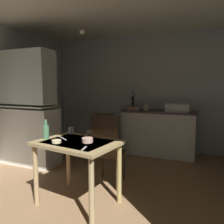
{
  "coord_description": "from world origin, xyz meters",
  "views": [
    {
      "loc": [
        1.48,
        -3.04,
        1.4
      ],
      "look_at": [
        0.19,
        0.03,
        0.99
      ],
      "focal_mm": 35.47,
      "sensor_mm": 36.0,
      "label": 1
    }
  ],
  "objects_px": {
    "hutch_cabinet": "(29,112)",
    "serving_bowl_wide": "(56,141)",
    "chair_far_side": "(107,149)",
    "dining_table": "(78,152)",
    "chair_by_counter": "(103,133)",
    "glass_bottle": "(46,131)",
    "mixing_bowl_counter": "(133,108)",
    "hand_pump": "(133,101)",
    "sink_basin": "(177,108)",
    "teacup_mint": "(71,130)"
  },
  "relations": [
    {
      "from": "hutch_cabinet",
      "to": "serving_bowl_wide",
      "type": "bearing_deg",
      "value": -36.78
    },
    {
      "from": "chair_far_side",
      "to": "serving_bowl_wide",
      "type": "relative_size",
      "value": 9.51
    },
    {
      "from": "dining_table",
      "to": "chair_by_counter",
      "type": "relative_size",
      "value": 1.14
    },
    {
      "from": "hutch_cabinet",
      "to": "dining_table",
      "type": "relative_size",
      "value": 1.96
    },
    {
      "from": "glass_bottle",
      "to": "serving_bowl_wide",
      "type": "bearing_deg",
      "value": -24.55
    },
    {
      "from": "chair_by_counter",
      "to": "serving_bowl_wide",
      "type": "relative_size",
      "value": 8.43
    },
    {
      "from": "mixing_bowl_counter",
      "to": "hand_pump",
      "type": "bearing_deg",
      "value": 110.09
    },
    {
      "from": "sink_basin",
      "to": "mixing_bowl_counter",
      "type": "xyz_separation_m",
      "value": [
        -0.89,
        -0.05,
        -0.04
      ]
    },
    {
      "from": "dining_table",
      "to": "sink_basin",
      "type": "bearing_deg",
      "value": 69.71
    },
    {
      "from": "mixing_bowl_counter",
      "to": "glass_bottle",
      "type": "bearing_deg",
      "value": -99.08
    },
    {
      "from": "dining_table",
      "to": "glass_bottle",
      "type": "bearing_deg",
      "value": -173.56
    },
    {
      "from": "teacup_mint",
      "to": "hand_pump",
      "type": "bearing_deg",
      "value": 83.86
    },
    {
      "from": "teacup_mint",
      "to": "chair_by_counter",
      "type": "bearing_deg",
      "value": 95.79
    },
    {
      "from": "sink_basin",
      "to": "glass_bottle",
      "type": "xyz_separation_m",
      "value": [
        -1.25,
        -2.34,
        -0.12
      ]
    },
    {
      "from": "hand_pump",
      "to": "mixing_bowl_counter",
      "type": "bearing_deg",
      "value": -69.91
    },
    {
      "from": "chair_by_counter",
      "to": "serving_bowl_wide",
      "type": "distance_m",
      "value": 1.79
    },
    {
      "from": "mixing_bowl_counter",
      "to": "teacup_mint",
      "type": "distance_m",
      "value": 1.94
    },
    {
      "from": "hand_pump",
      "to": "serving_bowl_wide",
      "type": "distance_m",
      "value": 2.51
    },
    {
      "from": "mixing_bowl_counter",
      "to": "dining_table",
      "type": "distance_m",
      "value": 2.26
    },
    {
      "from": "hutch_cabinet",
      "to": "mixing_bowl_counter",
      "type": "distance_m",
      "value": 2.03
    },
    {
      "from": "chair_by_counter",
      "to": "hutch_cabinet",
      "type": "bearing_deg",
      "value": -145.3
    },
    {
      "from": "chair_far_side",
      "to": "chair_by_counter",
      "type": "distance_m",
      "value": 1.18
    },
    {
      "from": "teacup_mint",
      "to": "glass_bottle",
      "type": "xyz_separation_m",
      "value": [
        -0.11,
        -0.37,
        0.05
      ]
    },
    {
      "from": "hutch_cabinet",
      "to": "hand_pump",
      "type": "xyz_separation_m",
      "value": [
        1.44,
        1.49,
        0.13
      ]
    },
    {
      "from": "teacup_mint",
      "to": "chair_far_side",
      "type": "bearing_deg",
      "value": 29.69
    },
    {
      "from": "sink_basin",
      "to": "teacup_mint",
      "type": "relative_size",
      "value": 4.98
    },
    {
      "from": "hutch_cabinet",
      "to": "chair_by_counter",
      "type": "height_order",
      "value": "hutch_cabinet"
    },
    {
      "from": "serving_bowl_wide",
      "to": "hutch_cabinet",
      "type": "bearing_deg",
      "value": 143.22
    },
    {
      "from": "chair_far_side",
      "to": "teacup_mint",
      "type": "relative_size",
      "value": 11.3
    },
    {
      "from": "sink_basin",
      "to": "chair_by_counter",
      "type": "height_order",
      "value": "sink_basin"
    },
    {
      "from": "mixing_bowl_counter",
      "to": "dining_table",
      "type": "height_order",
      "value": "mixing_bowl_counter"
    },
    {
      "from": "hutch_cabinet",
      "to": "dining_table",
      "type": "height_order",
      "value": "hutch_cabinet"
    },
    {
      "from": "mixing_bowl_counter",
      "to": "chair_far_side",
      "type": "xyz_separation_m",
      "value": [
        0.17,
        -1.68,
        -0.4
      ]
    },
    {
      "from": "hand_pump",
      "to": "chair_by_counter",
      "type": "distance_m",
      "value": 0.99
    },
    {
      "from": "mixing_bowl_counter",
      "to": "glass_bottle",
      "type": "xyz_separation_m",
      "value": [
        -0.37,
        -2.29,
        -0.08
      ]
    },
    {
      "from": "sink_basin",
      "to": "glass_bottle",
      "type": "distance_m",
      "value": 2.66
    },
    {
      "from": "mixing_bowl_counter",
      "to": "chair_by_counter",
      "type": "height_order",
      "value": "mixing_bowl_counter"
    },
    {
      "from": "hutch_cabinet",
      "to": "serving_bowl_wide",
      "type": "relative_size",
      "value": 18.87
    },
    {
      "from": "chair_by_counter",
      "to": "serving_bowl_wide",
      "type": "xyz_separation_m",
      "value": [
        0.24,
        -1.75,
        0.29
      ]
    },
    {
      "from": "chair_far_side",
      "to": "serving_bowl_wide",
      "type": "distance_m",
      "value": 0.81
    },
    {
      "from": "serving_bowl_wide",
      "to": "teacup_mint",
      "type": "height_order",
      "value": "teacup_mint"
    },
    {
      "from": "mixing_bowl_counter",
      "to": "serving_bowl_wide",
      "type": "height_order",
      "value": "mixing_bowl_counter"
    },
    {
      "from": "hand_pump",
      "to": "chair_by_counter",
      "type": "bearing_deg",
      "value": -115.28
    },
    {
      "from": "glass_bottle",
      "to": "teacup_mint",
      "type": "bearing_deg",
      "value": 72.74
    },
    {
      "from": "hutch_cabinet",
      "to": "hand_pump",
      "type": "relative_size",
      "value": 5.08
    },
    {
      "from": "teacup_mint",
      "to": "mixing_bowl_counter",
      "type": "bearing_deg",
      "value": 82.54
    },
    {
      "from": "sink_basin",
      "to": "hand_pump",
      "type": "relative_size",
      "value": 1.13
    },
    {
      "from": "sink_basin",
      "to": "hand_pump",
      "type": "xyz_separation_m",
      "value": [
        -0.92,
        0.05,
        0.09
      ]
    },
    {
      "from": "hand_pump",
      "to": "dining_table",
      "type": "distance_m",
      "value": 2.38
    },
    {
      "from": "chair_by_counter",
      "to": "dining_table",
      "type": "bearing_deg",
      "value": -75.24
    }
  ]
}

